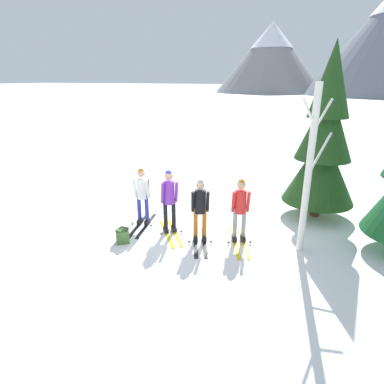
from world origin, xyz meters
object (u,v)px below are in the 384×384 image
(skier_in_white, at_px, (142,194))
(skier_in_black, at_px, (200,207))
(skier_in_purple, at_px, (169,198))
(pine_tree_near, at_px, (324,141))
(skier_in_red, at_px, (240,209))
(birch_tree_tall, at_px, (309,169))
(backpack_on_snow_front, at_px, (123,236))

(skier_in_white, bearing_deg, skier_in_black, -11.38)
(skier_in_white, bearing_deg, skier_in_purple, -11.83)
(skier_in_white, relative_size, pine_tree_near, 0.34)
(skier_in_purple, relative_size, skier_in_red, 1.03)
(skier_in_purple, bearing_deg, skier_in_red, 4.17)
(skier_in_purple, xyz_separation_m, skier_in_black, (0.92, -0.18, -0.06))
(pine_tree_near, height_order, birch_tree_tall, pine_tree_near)
(skier_in_purple, height_order, backpack_on_snow_front, skier_in_purple)
(skier_in_white, distance_m, skier_in_red, 2.75)
(skier_in_purple, bearing_deg, skier_in_white, 168.17)
(pine_tree_near, bearing_deg, skier_in_red, -125.16)
(skier_in_purple, distance_m, birch_tree_tall, 3.50)
(skier_in_red, bearing_deg, skier_in_black, -161.39)
(skier_in_black, bearing_deg, skier_in_red, 18.61)
(skier_in_white, height_order, skier_in_black, skier_in_white)
(skier_in_black, bearing_deg, skier_in_purple, 169.06)
(skier_in_white, height_order, pine_tree_near, pine_tree_near)
(skier_in_white, xyz_separation_m, birch_tree_tall, (4.23, 0.07, 1.09))
(backpack_on_snow_front, bearing_deg, birch_tree_tall, 16.68)
(skier_in_white, distance_m, birch_tree_tall, 4.37)
(skier_in_white, distance_m, skier_in_purple, 0.92)
(backpack_on_snow_front, bearing_deg, skier_in_red, 22.69)
(birch_tree_tall, bearing_deg, skier_in_red, -175.22)
(skier_in_black, relative_size, skier_in_red, 0.97)
(skier_in_white, height_order, skier_in_red, skier_in_red)
(skier_in_red, xyz_separation_m, birch_tree_tall, (1.48, 0.12, 1.11))
(skier_in_purple, distance_m, skier_in_red, 1.86)
(backpack_on_snow_front, bearing_deg, pine_tree_near, 39.05)
(skier_in_purple, xyz_separation_m, pine_tree_near, (3.59, 2.60, 1.27))
(skier_in_black, height_order, backpack_on_snow_front, skier_in_black)
(skier_in_white, bearing_deg, birch_tree_tall, 0.96)
(skier_in_red, relative_size, backpack_on_snow_front, 4.18)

